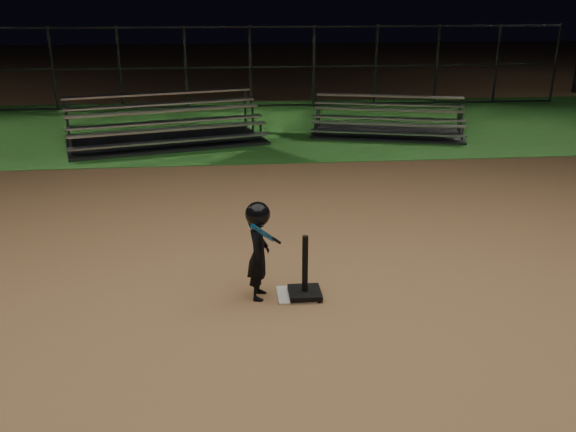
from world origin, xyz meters
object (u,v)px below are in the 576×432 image
(bleacher_right, at_px, (387,128))
(home_plate, at_px, (296,295))
(bleacher_left, at_px, (166,134))
(child_batter, at_px, (258,248))
(batting_tee, at_px, (305,285))

(bleacher_right, bearing_deg, home_plate, -96.08)
(bleacher_left, bearing_deg, child_batter, -92.54)
(child_batter, bearing_deg, batting_tee, -85.66)
(bleacher_left, bearing_deg, batting_tee, -89.08)
(home_plate, distance_m, bleacher_left, 8.48)
(home_plate, height_order, batting_tee, batting_tee)
(home_plate, xyz_separation_m, batting_tee, (0.10, -0.04, 0.15))
(home_plate, height_order, child_batter, child_batter)
(bleacher_left, height_order, bleacher_right, bleacher_left)
(home_plate, distance_m, child_batter, 0.76)
(home_plate, height_order, bleacher_left, bleacher_left)
(batting_tee, relative_size, bleacher_right, 0.18)
(child_batter, distance_m, bleacher_right, 9.33)
(home_plate, xyz_separation_m, bleacher_left, (-2.24, 8.17, 0.22))
(home_plate, relative_size, batting_tee, 0.59)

